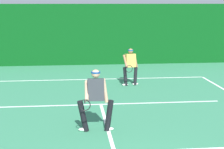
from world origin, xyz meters
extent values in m
cube|color=white|center=(0.00, 10.68, 0.00)|extent=(10.00, 0.10, 0.01)
cube|color=white|center=(0.00, 6.50, 0.00)|extent=(8.15, 0.10, 0.01)
cube|color=white|center=(0.00, 3.20, 0.00)|extent=(0.10, 6.40, 0.01)
cylinder|color=black|center=(0.02, 3.88, 0.42)|extent=(0.26, 0.16, 0.85)
cylinder|color=black|center=(-0.67, 3.91, 0.42)|extent=(0.31, 0.16, 0.85)
ellipsoid|color=white|center=(0.02, 3.88, 0.04)|extent=(0.26, 0.12, 0.09)
ellipsoid|color=white|center=(-0.67, 3.91, 0.04)|extent=(0.26, 0.12, 0.09)
cube|color=#2D3338|center=(-0.32, 3.89, 1.13)|extent=(0.44, 0.34, 0.62)
cylinder|color=tan|center=(-0.08, 3.88, 1.10)|extent=(0.19, 0.11, 0.65)
cylinder|color=tan|center=(-0.56, 3.90, 1.10)|extent=(0.12, 0.58, 0.47)
sphere|color=tan|center=(-0.32, 3.89, 1.55)|extent=(0.22, 0.22, 0.22)
cylinder|color=#19478C|center=(-0.32, 3.89, 1.59)|extent=(0.25, 0.25, 0.04)
cylinder|color=black|center=(-0.62, 3.65, 0.88)|extent=(0.04, 0.26, 0.03)
torus|color=black|center=(-0.64, 3.31, 0.88)|extent=(0.29, 0.03, 0.29)
cylinder|color=black|center=(1.65, 9.32, 0.39)|extent=(0.20, 0.17, 0.78)
cylinder|color=black|center=(1.22, 9.24, 0.39)|extent=(0.22, 0.17, 0.78)
ellipsoid|color=white|center=(1.65, 9.32, 0.04)|extent=(0.28, 0.16, 0.09)
ellipsoid|color=white|center=(1.22, 9.24, 0.04)|extent=(0.28, 0.16, 0.09)
cube|color=#E5B24C|center=(1.43, 9.28, 1.04)|extent=(0.44, 0.32, 0.55)
cylinder|color=#9E704C|center=(1.65, 9.32, 1.02)|extent=(0.23, 0.13, 0.60)
cylinder|color=#9E704C|center=(1.22, 9.24, 1.02)|extent=(0.18, 0.46, 0.51)
sphere|color=#9E704C|center=(1.43, 9.28, 1.43)|extent=(0.21, 0.21, 0.21)
cylinder|color=#19478C|center=(1.43, 9.28, 1.47)|extent=(0.26, 0.26, 0.04)
cylinder|color=black|center=(1.22, 8.98, 0.81)|extent=(0.08, 0.26, 0.03)
torus|color=black|center=(1.28, 8.65, 0.81)|extent=(0.29, 0.08, 0.29)
cube|color=#084313|center=(0.00, 14.67, 1.65)|extent=(22.51, 0.12, 3.29)
camera|label=1|loc=(-0.91, -5.62, 3.38)|focal=59.97mm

